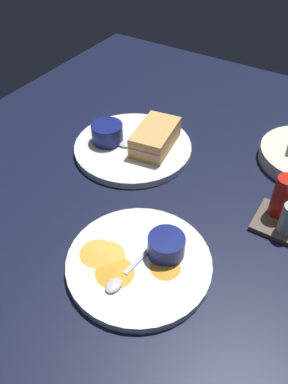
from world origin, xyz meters
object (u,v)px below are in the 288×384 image
Objects in this scene: ramekin_dark_sauce at (107,132)px; spoon_by_dark_ramekin at (129,146)px; sandwich_half_near at (155,137)px; spoon_by_gravy_ramekin at (119,280)px; ramekin_light_gravy at (166,245)px; plate_chips_companion at (139,263)px; condiment_caddy at (283,210)px; plate_sandwich_main at (133,147)px.

ramekin_dark_sauce reaches higher than spoon_by_dark_ramekin.
sandwich_half_near is 36.81cm from spoon_by_gravy_ramekin.
sandwich_half_near is 11.09cm from ramekin_dark_sauce.
ramekin_light_gravy is 0.63× the size of spoon_by_gravy_ramekin.
plate_chips_companion is at bearing 36.31° from spoon_by_dark_ramekin.
condiment_caddy reaches higher than spoon_by_dark_ramekin.
plate_sandwich_main is at bearing -63.59° from sandwich_half_near.
sandwich_half_near is at bearing 116.41° from plate_sandwich_main.
spoon_by_dark_ramekin is 35.75cm from spoon_by_gravy_ramekin.
ramekin_dark_sauce is 0.72× the size of spoon_by_gravy_ramekin.
plate_chips_companion is (26.78, 18.66, 0.00)cm from plate_sandwich_main.
ramekin_light_gravy is at bearing 140.19° from plate_chips_companion.
condiment_caddy reaches higher than plate_sandwich_main.
sandwich_half_near is 6.18cm from spoon_by_dark_ramekin.
ramekin_light_gravy is 0.66× the size of condiment_caddy.
condiment_caddy is (-22.37, 17.00, 2.61)cm from plate_chips_companion.
sandwich_half_near is 1.98× the size of ramekin_dark_sauce.
plate_sandwich_main is at bearing -150.33° from spoon_by_gravy_ramekin.
condiment_caddy is at bearing 86.41° from ramekin_dark_sauce.
ramekin_light_gravy is (21.92, 21.88, 1.73)cm from spoon_by_dark_ramekin.
condiment_caddy reaches higher than sandwich_half_near.
sandwich_half_near reaches higher than plate_sandwich_main.
spoon_by_gravy_ramekin is (8.79, -3.57, -1.73)cm from ramekin_light_gravy.
condiment_caddy reaches higher than ramekin_light_gravy.
condiment_caddy is (-27.47, 17.50, 1.44)cm from spoon_by_gravy_ramekin.
spoon_by_dark_ramekin is 1.00× the size of spoon_by_gravy_ramekin.
ramekin_dark_sauce is at bearing -68.47° from sandwich_half_near.
ramekin_dark_sauce is at bearing -127.76° from ramekin_light_gravy.
spoon_by_dark_ramekin is (1.18, -0.15, 1.16)cm from plate_sandwich_main.
sandwich_half_near is at bearing -158.28° from spoon_by_gravy_ramekin.
spoon_by_dark_ramekin is at bearing -143.69° from plate_chips_companion.
spoon_by_gravy_ramekin reaches higher than plate_sandwich_main.
ramekin_light_gravy is at bearing 44.95° from spoon_by_dark_ramekin.
condiment_caddy reaches higher than ramekin_dark_sauce.
plate_chips_companion is at bearing 25.89° from sandwich_half_near.
plate_chips_companion is 5.26cm from spoon_by_gravy_ramekin.
sandwich_half_near is at bearing -154.11° from plate_chips_companion.
ramekin_light_gravy is at bearing 52.24° from ramekin_dark_sauce.
spoon_by_gravy_ramekin is at bearing -22.09° from ramekin_light_gravy.
ramekin_dark_sauce is 0.29× the size of plate_chips_companion.
spoon_by_dark_ramekin reaches higher than plate_sandwich_main.
plate_sandwich_main and plate_chips_companion have the same top height.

